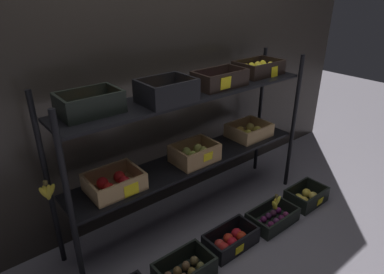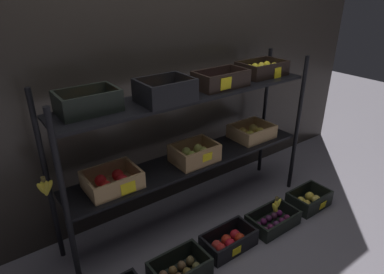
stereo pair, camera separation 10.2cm
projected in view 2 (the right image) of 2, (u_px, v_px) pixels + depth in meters
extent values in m
plane|color=slate|center=(192.00, 216.00, 2.59)|extent=(10.00, 10.00, 0.00)
cube|color=#2D2823|center=(161.00, 75.00, 2.44)|extent=(4.26, 0.12, 2.06)
cylinder|color=black|center=(67.00, 212.00, 1.72)|extent=(0.03, 0.03, 1.15)
cylinder|color=black|center=(297.00, 127.00, 2.72)|extent=(0.03, 0.03, 1.15)
cylinder|color=black|center=(48.00, 181.00, 1.98)|extent=(0.03, 0.03, 1.15)
cylinder|color=black|center=(264.00, 114.00, 2.98)|extent=(0.03, 0.03, 1.15)
cube|color=black|center=(192.00, 160.00, 2.39)|extent=(1.83, 0.33, 0.02)
cube|color=black|center=(192.00, 94.00, 2.18)|extent=(1.83, 0.33, 0.02)
cube|color=tan|center=(113.00, 186.00, 2.06)|extent=(0.32, 0.25, 0.01)
cube|color=tan|center=(121.00, 187.00, 1.95)|extent=(0.32, 0.02, 0.10)
cube|color=tan|center=(104.00, 171.00, 2.12)|extent=(0.32, 0.02, 0.10)
cube|color=tan|center=(88.00, 187.00, 1.95)|extent=(0.02, 0.22, 0.10)
cube|color=tan|center=(135.00, 171.00, 2.12)|extent=(0.02, 0.22, 0.10)
sphere|color=red|center=(106.00, 187.00, 1.98)|extent=(0.07, 0.07, 0.07)
sphere|color=red|center=(122.00, 180.00, 2.04)|extent=(0.07, 0.07, 0.07)
sphere|color=red|center=(101.00, 181.00, 2.04)|extent=(0.07, 0.07, 0.07)
sphere|color=red|center=(118.00, 175.00, 2.10)|extent=(0.07, 0.07, 0.07)
cube|color=yellow|center=(128.00, 188.00, 1.97)|extent=(0.09, 0.01, 0.07)
cube|color=#A87F51|center=(195.00, 160.00, 2.36)|extent=(0.31, 0.23, 0.01)
cube|color=#A87F51|center=(204.00, 158.00, 2.26)|extent=(0.31, 0.02, 0.11)
cube|color=#A87F51|center=(186.00, 146.00, 2.41)|extent=(0.31, 0.02, 0.11)
cube|color=#A87F51|center=(177.00, 158.00, 2.26)|extent=(0.02, 0.20, 0.11)
cube|color=#A87F51|center=(211.00, 146.00, 2.41)|extent=(0.02, 0.20, 0.11)
ellipsoid|color=#ADC44C|center=(192.00, 157.00, 2.28)|extent=(0.07, 0.07, 0.09)
ellipsoid|color=#B4B94E|center=(203.00, 153.00, 2.34)|extent=(0.07, 0.07, 0.09)
ellipsoid|color=#B1C057|center=(186.00, 153.00, 2.34)|extent=(0.07, 0.07, 0.09)
ellipsoid|color=#B4B350|center=(198.00, 150.00, 2.39)|extent=(0.07, 0.07, 0.09)
cube|color=yellow|center=(207.00, 157.00, 2.26)|extent=(0.08, 0.01, 0.06)
cube|color=tan|center=(251.00, 136.00, 2.71)|extent=(0.32, 0.26, 0.01)
cube|color=tan|center=(263.00, 136.00, 2.60)|extent=(0.32, 0.02, 0.09)
cube|color=tan|center=(241.00, 126.00, 2.78)|extent=(0.32, 0.02, 0.09)
cube|color=tan|center=(238.00, 135.00, 2.61)|extent=(0.02, 0.23, 0.09)
cube|color=tan|center=(265.00, 126.00, 2.77)|extent=(0.02, 0.23, 0.09)
sphere|color=gold|center=(250.00, 135.00, 2.64)|extent=(0.07, 0.07, 0.07)
sphere|color=gold|center=(260.00, 132.00, 2.69)|extent=(0.07, 0.07, 0.07)
sphere|color=gold|center=(243.00, 132.00, 2.69)|extent=(0.07, 0.07, 0.07)
sphere|color=gold|center=(253.00, 128.00, 2.76)|extent=(0.07, 0.07, 0.07)
cube|color=black|center=(89.00, 110.00, 1.85)|extent=(0.33, 0.22, 0.01)
cube|color=black|center=(95.00, 105.00, 1.75)|extent=(0.33, 0.02, 0.11)
cube|color=black|center=(81.00, 95.00, 1.90)|extent=(0.33, 0.02, 0.11)
cube|color=black|center=(58.00, 106.00, 1.74)|extent=(0.02, 0.19, 0.11)
cube|color=black|center=(114.00, 95.00, 1.91)|extent=(0.02, 0.19, 0.11)
sphere|color=orange|center=(76.00, 109.00, 1.77)|extent=(0.06, 0.06, 0.06)
sphere|color=orange|center=(91.00, 106.00, 1.81)|extent=(0.06, 0.06, 0.06)
sphere|color=orange|center=(103.00, 103.00, 1.85)|extent=(0.06, 0.06, 0.06)
sphere|color=orange|center=(72.00, 106.00, 1.81)|extent=(0.06, 0.06, 0.06)
sphere|color=orange|center=(86.00, 103.00, 1.86)|extent=(0.06, 0.06, 0.06)
sphere|color=orange|center=(100.00, 100.00, 1.90)|extent=(0.06, 0.06, 0.06)
cube|color=black|center=(165.00, 100.00, 2.01)|extent=(0.32, 0.24, 0.01)
cube|color=black|center=(176.00, 94.00, 1.90)|extent=(0.32, 0.02, 0.13)
cube|color=black|center=(155.00, 85.00, 2.06)|extent=(0.32, 0.02, 0.13)
cube|color=black|center=(142.00, 94.00, 1.90)|extent=(0.02, 0.21, 0.13)
cube|color=black|center=(186.00, 85.00, 2.06)|extent=(0.02, 0.21, 0.13)
sphere|color=orange|center=(161.00, 96.00, 1.94)|extent=(0.07, 0.07, 0.07)
sphere|color=orange|center=(175.00, 93.00, 1.99)|extent=(0.07, 0.07, 0.07)
sphere|color=orange|center=(154.00, 94.00, 1.98)|extent=(0.07, 0.07, 0.07)
sphere|color=orange|center=(170.00, 90.00, 2.04)|extent=(0.07, 0.07, 0.07)
cube|color=black|center=(221.00, 86.00, 2.28)|extent=(0.36, 0.21, 0.01)
cube|color=black|center=(230.00, 81.00, 2.18)|extent=(0.36, 0.02, 0.10)
cube|color=black|center=(212.00, 75.00, 2.32)|extent=(0.36, 0.02, 0.10)
cube|color=black|center=(200.00, 82.00, 2.16)|extent=(0.02, 0.17, 0.10)
cube|color=black|center=(240.00, 74.00, 2.34)|extent=(0.02, 0.17, 0.10)
sphere|color=#6A1B53|center=(211.00, 86.00, 2.18)|extent=(0.05, 0.05, 0.05)
sphere|color=#562A45|center=(218.00, 84.00, 2.21)|extent=(0.05, 0.05, 0.05)
sphere|color=#6B2459|center=(223.00, 83.00, 2.24)|extent=(0.05, 0.05, 0.05)
sphere|color=#6A2D4B|center=(230.00, 81.00, 2.27)|extent=(0.05, 0.05, 0.05)
sphere|color=#54305B|center=(236.00, 80.00, 2.30)|extent=(0.05, 0.05, 0.05)
sphere|color=#691C5D|center=(204.00, 84.00, 2.22)|extent=(0.05, 0.05, 0.05)
sphere|color=#682554|center=(211.00, 82.00, 2.26)|extent=(0.05, 0.05, 0.05)
sphere|color=#6A204F|center=(218.00, 81.00, 2.29)|extent=(0.05, 0.05, 0.05)
sphere|color=#6C1D52|center=(224.00, 80.00, 2.31)|extent=(0.05, 0.05, 0.05)
sphere|color=#6C2A51|center=(230.00, 78.00, 2.35)|extent=(0.05, 0.05, 0.05)
cube|color=yellow|center=(226.00, 84.00, 2.15)|extent=(0.09, 0.01, 0.08)
cube|color=black|center=(261.00, 74.00, 2.56)|extent=(0.36, 0.24, 0.01)
cube|color=black|center=(273.00, 70.00, 2.45)|extent=(0.36, 0.02, 0.10)
cube|color=black|center=(251.00, 65.00, 2.62)|extent=(0.36, 0.02, 0.10)
cube|color=black|center=(246.00, 71.00, 2.44)|extent=(0.02, 0.21, 0.10)
cube|color=black|center=(277.00, 64.00, 2.63)|extent=(0.02, 0.21, 0.10)
ellipsoid|color=yellow|center=(256.00, 72.00, 2.45)|extent=(0.06, 0.06, 0.08)
ellipsoid|color=yellow|center=(262.00, 70.00, 2.50)|extent=(0.06, 0.06, 0.08)
ellipsoid|color=yellow|center=(269.00, 69.00, 2.53)|extent=(0.06, 0.06, 0.08)
ellipsoid|color=yellow|center=(274.00, 68.00, 2.57)|extent=(0.06, 0.06, 0.08)
ellipsoid|color=yellow|center=(249.00, 69.00, 2.52)|extent=(0.06, 0.06, 0.08)
ellipsoid|color=yellow|center=(255.00, 68.00, 2.55)|extent=(0.06, 0.06, 0.08)
ellipsoid|color=yellow|center=(261.00, 67.00, 2.58)|extent=(0.06, 0.06, 0.08)
ellipsoid|color=yellow|center=(267.00, 66.00, 2.62)|extent=(0.06, 0.06, 0.08)
cube|color=yellow|center=(278.00, 73.00, 2.48)|extent=(0.07, 0.01, 0.08)
cylinder|color=brown|center=(43.00, 179.00, 1.83)|extent=(0.02, 0.02, 0.02)
ellipsoid|color=yellow|center=(43.00, 189.00, 1.84)|extent=(0.07, 0.03, 0.10)
ellipsoid|color=yellow|center=(44.00, 188.00, 1.85)|extent=(0.05, 0.03, 0.10)
ellipsoid|color=yellow|center=(47.00, 188.00, 1.85)|extent=(0.05, 0.03, 0.10)
ellipsoid|color=yellow|center=(48.00, 187.00, 1.86)|extent=(0.08, 0.03, 0.10)
cube|color=black|center=(171.00, 258.00, 2.10)|extent=(0.35, 0.02, 0.12)
cube|color=black|center=(202.00, 256.00, 2.11)|extent=(0.02, 0.19, 0.12)
ellipsoid|color=brown|center=(187.00, 272.00, 2.03)|extent=(0.05, 0.05, 0.07)
ellipsoid|color=brown|center=(196.00, 267.00, 2.07)|extent=(0.05, 0.05, 0.07)
ellipsoid|color=brown|center=(173.00, 271.00, 2.04)|extent=(0.05, 0.05, 0.07)
ellipsoid|color=brown|center=(182.00, 266.00, 2.08)|extent=(0.05, 0.05, 0.07)
ellipsoid|color=brown|center=(190.00, 261.00, 2.12)|extent=(0.05, 0.05, 0.07)
cube|color=black|center=(228.00, 247.00, 2.28)|extent=(0.37, 0.20, 0.01)
cube|color=black|center=(238.00, 248.00, 2.19)|extent=(0.37, 0.02, 0.11)
cube|color=black|center=(219.00, 232.00, 2.33)|extent=(0.37, 0.02, 0.11)
cube|color=black|center=(208.00, 251.00, 2.16)|extent=(0.02, 0.17, 0.11)
cube|color=black|center=(247.00, 229.00, 2.35)|extent=(0.02, 0.17, 0.11)
sphere|color=red|center=(221.00, 249.00, 2.21)|extent=(0.07, 0.07, 0.07)
sphere|color=red|center=(230.00, 244.00, 2.25)|extent=(0.07, 0.07, 0.07)
sphere|color=red|center=(240.00, 238.00, 2.30)|extent=(0.07, 0.07, 0.07)
sphere|color=red|center=(217.00, 245.00, 2.24)|extent=(0.07, 0.07, 0.07)
sphere|color=red|center=(226.00, 240.00, 2.29)|extent=(0.07, 0.07, 0.07)
sphere|color=red|center=(235.00, 235.00, 2.33)|extent=(0.07, 0.07, 0.07)
cube|color=yellow|center=(237.00, 251.00, 2.18)|extent=(0.07, 0.01, 0.06)
cube|color=black|center=(272.00, 224.00, 2.49)|extent=(0.37, 0.23, 0.01)
cube|color=black|center=(284.00, 226.00, 2.39)|extent=(0.37, 0.02, 0.10)
cube|color=black|center=(262.00, 211.00, 2.55)|extent=(0.37, 0.02, 0.10)
cube|color=black|center=(256.00, 228.00, 2.37)|extent=(0.02, 0.20, 0.10)
cube|color=black|center=(289.00, 210.00, 2.57)|extent=(0.02, 0.20, 0.10)
sphere|color=#682D52|center=(265.00, 230.00, 2.39)|extent=(0.05, 0.05, 0.05)
sphere|color=#601C48|center=(271.00, 227.00, 2.42)|extent=(0.05, 0.05, 0.05)
sphere|color=#5D2B5B|center=(276.00, 224.00, 2.45)|extent=(0.05, 0.05, 0.05)
sphere|color=#5F1E4D|center=(282.00, 221.00, 2.48)|extent=(0.05, 0.05, 0.05)
sphere|color=#6A224B|center=(287.00, 218.00, 2.52)|extent=(0.05, 0.05, 0.05)
sphere|color=#591E4E|center=(258.00, 225.00, 2.44)|extent=(0.05, 0.05, 0.05)
sphere|color=#5B194A|center=(264.00, 221.00, 2.48)|extent=(0.05, 0.05, 0.05)
sphere|color=#54234E|center=(269.00, 218.00, 2.51)|extent=(0.05, 0.05, 0.05)
sphere|color=#5B2B49|center=(274.00, 216.00, 2.54)|extent=(0.05, 0.05, 0.05)
sphere|color=#6A1A5D|center=(279.00, 213.00, 2.57)|extent=(0.05, 0.05, 0.05)
cube|color=black|center=(308.00, 205.00, 2.71)|extent=(0.33, 0.22, 0.01)
cube|color=black|center=(320.00, 204.00, 2.61)|extent=(0.33, 0.02, 0.12)
cube|color=black|center=(298.00, 192.00, 2.76)|extent=(0.33, 0.02, 0.12)
cube|color=black|center=(297.00, 205.00, 2.60)|extent=(0.02, 0.19, 0.12)
cube|color=black|center=(321.00, 192.00, 2.77)|extent=(0.02, 0.19, 0.12)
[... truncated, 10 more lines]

